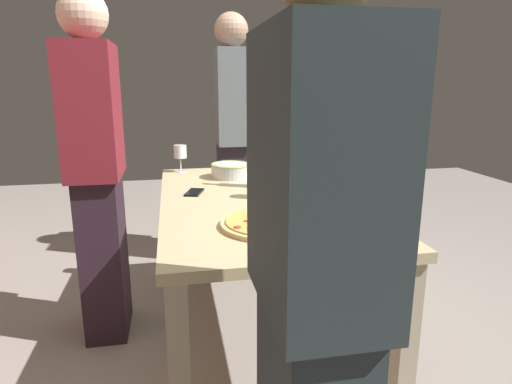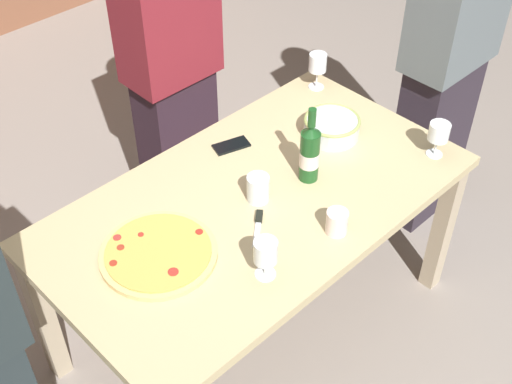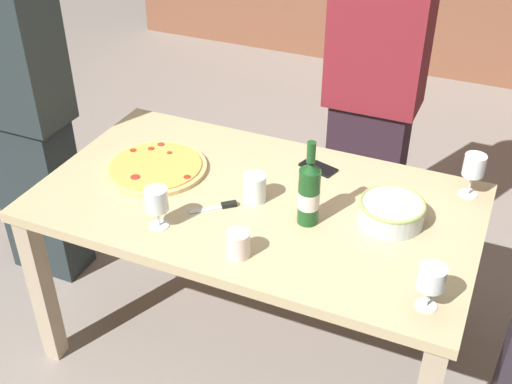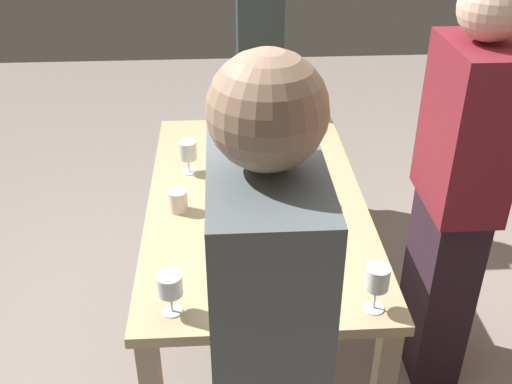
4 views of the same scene
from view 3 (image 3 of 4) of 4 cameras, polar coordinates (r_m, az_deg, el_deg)
The scene contains 14 objects.
ground_plane at distance 2.84m, azimuth 0.00°, elevation -13.11°, with size 8.00×8.00×0.00m, color gray.
dining_table at distance 2.40m, azimuth 0.00°, elevation -2.38°, with size 1.60×0.90×0.75m.
pizza at distance 2.54m, azimuth -8.88°, elevation 2.17°, with size 0.40×0.40×0.03m.
serving_bowl at distance 2.26m, azimuth 11.93°, elevation -1.66°, with size 0.23×0.23×0.08m.
wine_bottle at distance 2.17m, azimuth 4.73°, elevation -0.04°, with size 0.08×0.08×0.32m.
wine_glass_near_pizza at distance 2.44m, azimuth 18.77°, elevation 2.09°, with size 0.08×0.08×0.17m.
wine_glass_by_bottle at distance 2.18m, azimuth -8.83°, elevation -0.77°, with size 0.08×0.08×0.15m.
wine_glass_far_left at distance 1.91m, azimuth 15.30°, elevation -7.50°, with size 0.08×0.08×0.15m.
cup_amber at distance 2.06m, azimuth -1.58°, elevation -4.63°, with size 0.08×0.08×0.09m, color white.
cup_ceramic at distance 2.31m, azimuth -0.20°, elevation 0.40°, with size 0.08×0.08×0.10m, color white.
cell_phone at distance 2.53m, azimuth 5.55°, elevation 2.18°, with size 0.07×0.14×0.01m, color black.
pizza_knife at distance 2.30m, azimuth -3.23°, elevation -1.29°, with size 0.15×0.13×0.02m.
person_host at distance 2.95m, azimuth -19.99°, elevation 6.48°, with size 0.40×0.24×1.62m.
person_guest_left at distance 2.86m, azimuth 10.37°, elevation 8.28°, with size 0.40×0.24×1.70m.
Camera 3 is at (0.78, -1.77, 2.08)m, focal length 45.06 mm.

